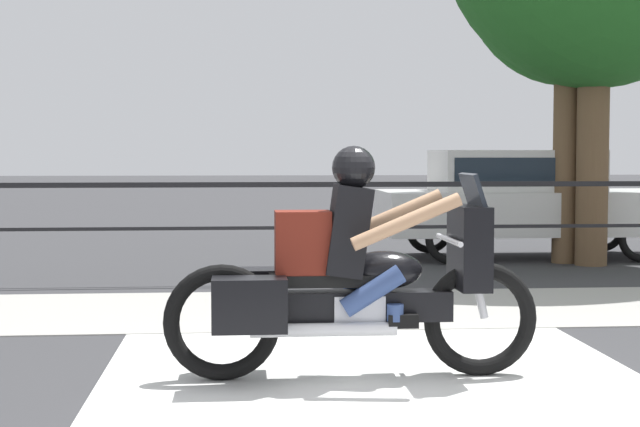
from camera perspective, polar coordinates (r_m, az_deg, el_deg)
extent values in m
plane|color=#38383A|center=(6.29, 6.75, -10.41)|extent=(120.00, 120.00, 0.00)
cube|color=#A8A59E|center=(9.58, 2.65, -5.52)|extent=(44.00, 2.40, 0.01)
cube|color=silver|center=(6.04, 4.01, -10.94)|extent=(3.67, 6.00, 0.01)
cube|color=black|center=(11.37, 1.41, 1.70)|extent=(36.00, 0.04, 0.06)
cube|color=black|center=(11.40, 1.40, -0.81)|extent=(36.00, 0.03, 0.04)
cylinder|color=black|center=(11.40, 1.40, -1.11)|extent=(0.05, 0.05, 1.18)
torus|color=black|center=(6.77, 9.31, -6.07)|extent=(0.78, 0.11, 0.78)
torus|color=black|center=(6.57, -5.73, -6.33)|extent=(0.78, 0.11, 0.78)
cube|color=black|center=(6.60, 1.91, -5.39)|extent=(1.33, 0.22, 0.20)
cube|color=silver|center=(6.61, 2.21, -5.82)|extent=(0.34, 0.26, 0.26)
ellipsoid|color=black|center=(6.59, 3.72, -3.30)|extent=(0.53, 0.30, 0.26)
cube|color=black|center=(6.56, 0.39, -3.86)|extent=(0.77, 0.28, 0.08)
cube|color=black|center=(6.69, 8.68, -1.94)|extent=(0.20, 0.52, 0.56)
cube|color=#1E232B|center=(6.67, 8.88, 1.32)|extent=(0.10, 0.44, 0.24)
cylinder|color=silver|center=(6.65, 7.52, -1.53)|extent=(0.04, 0.70, 0.04)
cylinder|color=silver|center=(6.44, 0.21, -6.78)|extent=(0.96, 0.09, 0.09)
cube|color=black|center=(6.31, -4.13, -5.30)|extent=(0.48, 0.28, 0.35)
cube|color=black|center=(6.78, -4.18, -4.68)|extent=(0.48, 0.28, 0.35)
cylinder|color=silver|center=(6.73, 9.08, -4.01)|extent=(0.17, 0.06, 0.49)
cube|color=black|center=(6.54, 1.61, -1.00)|extent=(0.32, 0.36, 0.62)
sphere|color=tan|center=(6.52, 1.97, 2.52)|extent=(0.23, 0.23, 0.23)
sphere|color=black|center=(6.52, 1.97, 2.69)|extent=(0.29, 0.29, 0.29)
cylinder|color=#33477A|center=(6.45, 3.08, -4.52)|extent=(0.44, 0.13, 0.34)
cylinder|color=#33477A|center=(6.49, 4.40, -5.77)|extent=(0.11, 0.11, 0.11)
cube|color=black|center=(6.51, 4.83, -6.24)|extent=(0.20, 0.10, 0.09)
cylinder|color=#33477A|center=(6.74, 2.73, -4.17)|extent=(0.44, 0.13, 0.34)
cylinder|color=#33477A|center=(6.79, 3.99, -5.36)|extent=(0.11, 0.11, 0.11)
cube|color=black|center=(6.80, 4.41, -5.82)|extent=(0.20, 0.10, 0.09)
cylinder|color=tan|center=(6.28, 5.04, -0.48)|extent=(0.72, 0.09, 0.37)
cylinder|color=tan|center=(6.87, 4.19, -0.13)|extent=(0.72, 0.09, 0.37)
cube|color=maroon|center=(6.52, -1.01, -1.74)|extent=(0.37, 0.27, 0.43)
cube|color=silver|center=(14.45, 12.21, 0.09)|extent=(4.35, 1.64, 0.61)
cube|color=silver|center=(14.36, 11.25, 2.47)|extent=(2.26, 1.44, 0.58)
cube|color=#19232D|center=(14.70, 15.41, 2.43)|extent=(0.04, 1.28, 0.47)
cube|color=#19232D|center=(14.36, 11.25, 2.47)|extent=(2.08, 1.47, 0.38)
torus|color=black|center=(15.62, 16.12, -0.85)|extent=(0.71, 0.11, 0.71)
torus|color=black|center=(13.41, 7.63, -1.44)|extent=(0.71, 0.11, 0.71)
torus|color=black|center=(14.87, 6.38, -0.94)|extent=(0.71, 0.11, 0.71)
cylinder|color=brown|center=(13.87, 14.11, 3.02)|extent=(0.35, 0.35, 2.83)
cylinder|color=brown|center=(13.66, 15.57, 3.24)|extent=(0.43, 0.43, 2.95)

